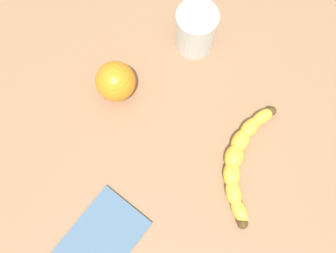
# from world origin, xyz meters

# --- Properties ---
(wooden_tabletop) EXTENTS (1.20, 1.20, 0.03)m
(wooden_tabletop) POSITION_xyz_m (0.00, 0.00, 0.01)
(wooden_tabletop) COLOR #966F4F
(wooden_tabletop) RESTS_ON ground
(banana) EXTENTS (0.16, 0.17, 0.03)m
(banana) POSITION_xyz_m (0.05, -0.13, 0.05)
(banana) COLOR yellow
(banana) RESTS_ON wooden_tabletop
(smoothie_glass) EXTENTS (0.08, 0.08, 0.09)m
(smoothie_glass) POSITION_xyz_m (0.09, 0.12, 0.07)
(smoothie_glass) COLOR silver
(smoothie_glass) RESTS_ON wooden_tabletop
(orange_fruit) EXTENTS (0.07, 0.07, 0.07)m
(orange_fruit) POSITION_xyz_m (-0.09, 0.09, 0.07)
(orange_fruit) COLOR orange
(orange_fruit) RESTS_ON wooden_tabletop
(folded_napkin) EXTENTS (0.18, 0.16, 0.01)m
(folded_napkin) POSITION_xyz_m (-0.23, -0.15, 0.03)
(folded_napkin) COLOR slate
(folded_napkin) RESTS_ON wooden_tabletop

